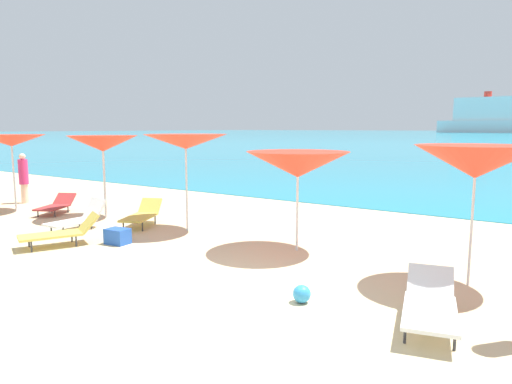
{
  "coord_description": "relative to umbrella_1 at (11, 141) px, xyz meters",
  "views": [
    {
      "loc": [
        4.47,
        -5.01,
        2.53
      ],
      "look_at": [
        -1.0,
        2.88,
        1.2
      ],
      "focal_mm": 32.47,
      "sensor_mm": 36.0,
      "label": 1
    }
  ],
  "objects": [
    {
      "name": "lounge_chair_9",
      "position": [
        12.55,
        -1.32,
        -1.86
      ],
      "size": [
        1.02,
        1.76,
        0.59
      ],
      "rotation": [
        0.0,
        0.0,
        0.25
      ],
      "color": "white",
      "rests_on": "ground_plane"
    },
    {
      "name": "beachgoer_3",
      "position": [
        -1.36,
        1.04,
        -1.26
      ],
      "size": [
        0.3,
        0.3,
        1.69
      ],
      "rotation": [
        0.0,
        0.0,
        2.82
      ],
      "color": "beige",
      "rests_on": "ground_plane"
    },
    {
      "name": "cruise_ship",
      "position": [
        -19.04,
        266.32,
        6.13
      ],
      "size": [
        63.81,
        13.3,
        21.59
      ],
      "rotation": [
        0.0,
        0.0,
        -0.04
      ],
      "color": "white",
      "rests_on": "ocean_water"
    },
    {
      "name": "umbrella_5",
      "position": [
        12.66,
        0.64,
        -0.15
      ],
      "size": [
        1.97,
        1.97,
        2.27
      ],
      "color": "silver",
      "rests_on": "ground_plane"
    },
    {
      "name": "umbrella_4",
      "position": [
        9.31,
        0.93,
        -0.36
      ],
      "size": [
        2.17,
        2.17,
        2.06
      ],
      "color": "silver",
      "rests_on": "ground_plane"
    },
    {
      "name": "umbrella_2",
      "position": [
        3.04,
        0.96,
        -0.06
      ],
      "size": [
        2.04,
        2.04,
        2.32
      ],
      "color": "silver",
      "rests_on": "ground_plane"
    },
    {
      "name": "beach_ball",
      "position": [
        10.81,
        -1.56,
        -2.03
      ],
      "size": [
        0.27,
        0.27,
        0.27
      ],
      "primitive_type": "sphere",
      "color": "#3399D8",
      "rests_on": "ground_plane"
    },
    {
      "name": "ground_plane",
      "position": [
        9.48,
        7.75,
        -2.31
      ],
      "size": [
        50.0,
        100.0,
        0.3
      ],
      "primitive_type": "cube",
      "color": "beige"
    },
    {
      "name": "lounge_chair_0",
      "position": [
        4.93,
        -1.63,
        -1.85
      ],
      "size": [
        1.2,
        1.71,
        0.66
      ],
      "rotation": [
        0.0,
        0.0,
        -0.42
      ],
      "color": "#D8BF4C",
      "rests_on": "ground_plane"
    },
    {
      "name": "lounge_chair_6",
      "position": [
        3.8,
        -0.45,
        -1.86
      ],
      "size": [
        0.6,
        1.47,
        0.72
      ],
      "rotation": [
        0.0,
        0.0,
        -0.0
      ],
      "color": "white",
      "rests_on": "ground_plane"
    },
    {
      "name": "umbrella_3",
      "position": [
        6.12,
        1.03,
        0.04
      ],
      "size": [
        2.21,
        2.21,
        2.38
      ],
      "color": "silver",
      "rests_on": "ground_plane"
    },
    {
      "name": "lounge_chair_3",
      "position": [
        4.78,
        0.77,
        -1.85
      ],
      "size": [
        1.19,
        1.66,
        0.63
      ],
      "rotation": [
        0.0,
        0.0,
        0.44
      ],
      "color": "#D8BF4C",
      "rests_on": "ground_plane"
    },
    {
      "name": "cooler_box",
      "position": [
        5.78,
        -0.83,
        -1.99
      ],
      "size": [
        0.54,
        0.41,
        0.34
      ],
      "primitive_type": "cube",
      "rotation": [
        0.0,
        0.0,
        0.11
      ],
      "color": "blue",
      "rests_on": "ground_plane"
    },
    {
      "name": "lounge_chair_8",
      "position": [
        1.34,
        0.49,
        -1.9
      ],
      "size": [
        1.18,
        1.53,
        0.54
      ],
      "rotation": [
        0.0,
        0.0,
        0.48
      ],
      "color": "#A53333",
      "rests_on": "ground_plane"
    },
    {
      "name": "umbrella_1",
      "position": [
        0.0,
        0.0,
        0.0
      ],
      "size": [
        1.96,
        1.96,
        2.34
      ],
      "color": "silver",
      "rests_on": "ground_plane"
    }
  ]
}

